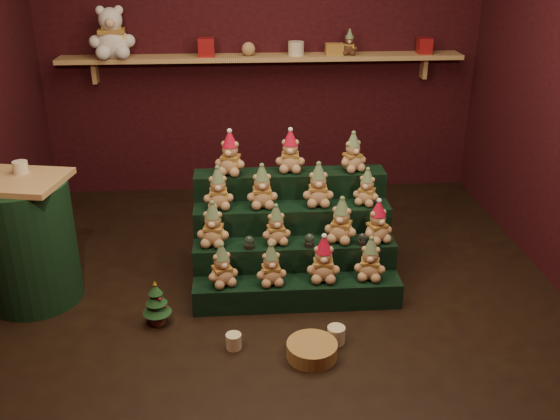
{
  "coord_description": "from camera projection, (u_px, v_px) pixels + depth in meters",
  "views": [
    {
      "loc": [
        -0.23,
        -3.76,
        2.32
      ],
      "look_at": [
        0.05,
        0.25,
        0.53
      ],
      "focal_mm": 40.0,
      "sensor_mm": 36.0,
      "label": 1
    }
  ],
  "objects": [
    {
      "name": "ground",
      "position": [
        276.0,
        293.0,
        4.39
      ],
      "size": [
        4.0,
        4.0,
        0.0
      ],
      "primitive_type": "plane",
      "color": "black",
      "rests_on": "ground"
    },
    {
      "name": "back_wall",
      "position": [
        261.0,
        43.0,
        5.69
      ],
      "size": [
        4.0,
        0.1,
        2.8
      ],
      "primitive_type": "cube",
      "color": "black",
      "rests_on": "ground"
    },
    {
      "name": "front_wall",
      "position": [
        315.0,
        254.0,
        1.95
      ],
      "size": [
        4.0,
        0.1,
        2.8
      ],
      "primitive_type": "cube",
      "color": "black",
      "rests_on": "ground"
    },
    {
      "name": "back_shelf",
      "position": [
        262.0,
        58.0,
        5.57
      ],
      "size": [
        3.6,
        0.26,
        0.24
      ],
      "color": "tan",
      "rests_on": "ground"
    },
    {
      "name": "riser_tier_front",
      "position": [
        297.0,
        293.0,
        4.22
      ],
      "size": [
        1.4,
        0.22,
        0.18
      ],
      "primitive_type": "cube",
      "color": "black",
      "rests_on": "ground"
    },
    {
      "name": "riser_tier_midfront",
      "position": [
        294.0,
        266.0,
        4.38
      ],
      "size": [
        1.4,
        0.22,
        0.36
      ],
      "primitive_type": "cube",
      "color": "black",
      "rests_on": "ground"
    },
    {
      "name": "riser_tier_midback",
      "position": [
        292.0,
        240.0,
        4.54
      ],
      "size": [
        1.4,
        0.22,
        0.54
      ],
      "primitive_type": "cube",
      "color": "black",
      "rests_on": "ground"
    },
    {
      "name": "riser_tier_back",
      "position": [
        289.0,
        216.0,
        4.71
      ],
      "size": [
        1.4,
        0.22,
        0.72
      ],
      "primitive_type": "cube",
      "color": "black",
      "rests_on": "ground"
    },
    {
      "name": "teddy_0",
      "position": [
        222.0,
        265.0,
        4.09
      ],
      "size": [
        0.26,
        0.25,
        0.29
      ],
      "primitive_type": null,
      "rotation": [
        0.0,
        0.0,
        0.37
      ],
      "color": "tan",
      "rests_on": "riser_tier_front"
    },
    {
      "name": "teddy_1",
      "position": [
        271.0,
        264.0,
        4.1
      ],
      "size": [
        0.22,
        0.2,
        0.28
      ],
      "primitive_type": null,
      "rotation": [
        0.0,
        0.0,
        0.11
      ],
      "color": "tan",
      "rests_on": "riser_tier_front"
    },
    {
      "name": "teddy_2",
      "position": [
        323.0,
        259.0,
        4.14
      ],
      "size": [
        0.24,
        0.22,
        0.31
      ],
      "primitive_type": null,
      "rotation": [
        0.0,
        0.0,
        -0.07
      ],
      "color": "tan",
      "rests_on": "riser_tier_front"
    },
    {
      "name": "teddy_3",
      "position": [
        370.0,
        258.0,
        4.17
      ],
      "size": [
        0.25,
        0.23,
        0.29
      ],
      "primitive_type": null,
      "rotation": [
        0.0,
        0.0,
        -0.24
      ],
      "color": "tan",
      "rests_on": "riser_tier_front"
    },
    {
      "name": "teddy_4",
      "position": [
        213.0,
        224.0,
        4.22
      ],
      "size": [
        0.25,
        0.23,
        0.31
      ],
      "primitive_type": null,
      "rotation": [
        0.0,
        0.0,
        -0.15
      ],
      "color": "tan",
      "rests_on": "riser_tier_midfront"
    },
    {
      "name": "teddy_5",
      "position": [
        276.0,
        225.0,
        4.25
      ],
      "size": [
        0.22,
        0.2,
        0.28
      ],
      "primitive_type": null,
      "rotation": [
        0.0,
        0.0,
        0.14
      ],
      "color": "tan",
      "rests_on": "riser_tier_midfront"
    },
    {
      "name": "teddy_6",
      "position": [
        341.0,
        220.0,
        4.28
      ],
      "size": [
        0.29,
        0.27,
        0.31
      ],
      "primitive_type": null,
      "rotation": [
        0.0,
        0.0,
        -0.42
      ],
      "color": "tan",
      "rests_on": "riser_tier_midfront"
    },
    {
      "name": "teddy_7",
      "position": [
        378.0,
        222.0,
        4.27
      ],
      "size": [
        0.26,
        0.25,
        0.29
      ],
      "primitive_type": null,
      "rotation": [
        0.0,
        0.0,
        0.36
      ],
      "color": "tan",
      "rests_on": "riser_tier_midfront"
    },
    {
      "name": "teddy_8",
      "position": [
        218.0,
        188.0,
        4.35
      ],
      "size": [
        0.22,
        0.2,
        0.3
      ],
      "primitive_type": null,
      "rotation": [
        0.0,
        0.0,
        0.05
      ],
      "color": "tan",
      "rests_on": "riser_tier_midback"
    },
    {
      "name": "teddy_9",
      "position": [
        262.0,
        186.0,
        4.37
      ],
      "size": [
        0.22,
        0.2,
        0.3
      ],
      "primitive_type": null,
      "rotation": [
        0.0,
        0.0,
        0.03
      ],
      "color": "tan",
      "rests_on": "riser_tier_midback"
    },
    {
      "name": "teddy_10",
      "position": [
        318.0,
        185.0,
        4.4
      ],
      "size": [
        0.23,
        0.21,
        0.31
      ],
      "primitive_type": null,
      "rotation": [
        0.0,
        0.0,
        -0.04
      ],
      "color": "tan",
      "rests_on": "riser_tier_midback"
    },
    {
      "name": "teddy_11",
      "position": [
        367.0,
        187.0,
        4.42
      ],
      "size": [
        0.24,
        0.24,
        0.26
      ],
      "primitive_type": null,
      "rotation": [
        0.0,
        0.0,
        -0.5
      ],
      "color": "tan",
      "rests_on": "riser_tier_midback"
    },
    {
      "name": "teddy_12",
      "position": [
        230.0,
        153.0,
        4.46
      ],
      "size": [
        0.27,
        0.25,
        0.31
      ],
      "primitive_type": null,
      "rotation": [
        0.0,
        0.0,
        -0.27
      ],
      "color": "tan",
      "rests_on": "riser_tier_back"
    },
    {
      "name": "teddy_13",
      "position": [
        290.0,
        151.0,
        4.52
      ],
      "size": [
        0.23,
        0.21,
        0.3
      ],
      "primitive_type": null,
      "rotation": [
        0.0,
        0.0,
        -0.1
      ],
      "color": "tan",
      "rests_on": "riser_tier_back"
    },
    {
      "name": "teddy_14",
      "position": [
        353.0,
        152.0,
        4.53
      ],
      "size": [
        0.25,
        0.24,
        0.28
      ],
      "primitive_type": null,
      "rotation": [
        0.0,
        0.0,
        0.36
      ],
      "color": "tan",
      "rests_on": "riser_tier_back"
    },
    {
      "name": "snow_globe_a",
      "position": [
        249.0,
        242.0,
        4.21
      ],
      "size": [
        0.07,
        0.07,
        0.09
      ],
      "color": "black",
      "rests_on": "riser_tier_midfront"
    },
    {
      "name": "snow_globe_b",
      "position": [
        309.0,
        240.0,
        4.24
      ],
      "size": [
        0.07,
        0.07,
        0.09
      ],
      "color": "black",
      "rests_on": "riser_tier_midfront"
    },
    {
      "name": "snow_globe_c",
      "position": [
        362.0,
        239.0,
        4.26
      ],
      "size": [
        0.06,
        0.06,
        0.09
      ],
      "color": "black",
      "rests_on": "riser_tier_midfront"
    },
    {
      "name": "side_table",
      "position": [
        28.0,
        241.0,
        4.15
      ],
      "size": [
        0.66,
        0.62,
        0.89
      ],
      "rotation": [
        0.0,
        0.0,
        -0.2
      ],
      "color": "tan",
      "rests_on": "ground"
    },
    {
      "name": "table_ornament",
      "position": [
        20.0,
        167.0,
        4.05
      ],
      "size": [
        0.1,
        0.1,
        0.08
      ],
      "primitive_type": "cylinder",
      "color": "beige",
      "rests_on": "side_table"
    },
    {
      "name": "mini_christmas_tree",
      "position": [
        156.0,
        303.0,
        3.99
      ],
      "size": [
        0.19,
        0.19,
        0.32
      ],
      "rotation": [
        0.0,
        0.0,
        0.16
      ],
      "color": "#4C251B",
      "rests_on": "ground"
    },
    {
      "name": "mug_left",
      "position": [
        234.0,
        341.0,
        3.79
      ],
      "size": [
        0.1,
        0.1,
        0.1
      ],
      "primitive_type": "cylinder",
      "color": "beige",
      "rests_on": "ground"
    },
    {
      "name": "mug_right",
      "position": [
        336.0,
        335.0,
        3.83
      ],
      "size": [
        0.11,
        0.11,
        0.11
      ],
      "primitive_type": "cylinder",
      "color": "beige",
      "rests_on": "ground"
    },
    {
      "name": "wicker_basket",
      "position": [
        312.0,
        350.0,
        3.71
      ],
      "size": [
        0.36,
        0.36,
        0.1
      ],
      "primitive_type": "cylinder",
      "rotation": [
        0.0,
        0.0,
        0.19
      ],
      "color": "olive",
      "rests_on": "ground"
    },
    {
      "name": "white_bear",
      "position": [
        111.0,
        25.0,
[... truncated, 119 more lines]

